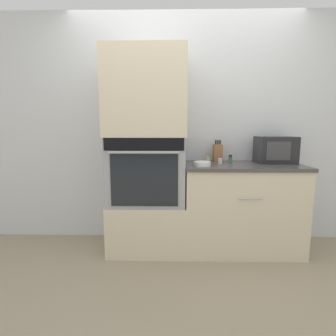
{
  "coord_description": "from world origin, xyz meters",
  "views": [
    {
      "loc": [
        -0.12,
        -2.35,
        1.26
      ],
      "look_at": [
        -0.18,
        0.21,
        0.88
      ],
      "focal_mm": 28.0,
      "sensor_mm": 36.0,
      "label": 1
    }
  ],
  "objects_px": {
    "wall_oven": "(147,170)",
    "condiment_jar_near": "(230,159)",
    "condiment_jar_far": "(208,159)",
    "condiment_jar_mid": "(220,160)",
    "bowl": "(202,164)",
    "microwave": "(275,150)",
    "knife_block": "(218,153)"
  },
  "relations": [
    {
      "from": "condiment_jar_mid",
      "to": "microwave",
      "type": "bearing_deg",
      "value": 7.57
    },
    {
      "from": "condiment_jar_far",
      "to": "condiment_jar_mid",
      "type": "bearing_deg",
      "value": -46.84
    },
    {
      "from": "microwave",
      "to": "wall_oven",
      "type": "bearing_deg",
      "value": -175.33
    },
    {
      "from": "bowl",
      "to": "wall_oven",
      "type": "bearing_deg",
      "value": 165.09
    },
    {
      "from": "microwave",
      "to": "condiment_jar_near",
      "type": "relative_size",
      "value": 4.58
    },
    {
      "from": "condiment_jar_mid",
      "to": "condiment_jar_far",
      "type": "height_order",
      "value": "condiment_jar_mid"
    },
    {
      "from": "condiment_jar_mid",
      "to": "condiment_jar_far",
      "type": "xyz_separation_m",
      "value": [
        -0.11,
        0.12,
        -0.01
      ]
    },
    {
      "from": "bowl",
      "to": "condiment_jar_mid",
      "type": "distance_m",
      "value": 0.27
    },
    {
      "from": "wall_oven",
      "to": "microwave",
      "type": "distance_m",
      "value": 1.35
    },
    {
      "from": "wall_oven",
      "to": "knife_block",
      "type": "xyz_separation_m",
      "value": [
        0.75,
        0.19,
        0.16
      ]
    },
    {
      "from": "microwave",
      "to": "condiment_jar_mid",
      "type": "relative_size",
      "value": 4.71
    },
    {
      "from": "microwave",
      "to": "condiment_jar_far",
      "type": "xyz_separation_m",
      "value": [
        -0.7,
        0.04,
        -0.11
      ]
    },
    {
      "from": "condiment_jar_far",
      "to": "wall_oven",
      "type": "bearing_deg",
      "value": -166.84
    },
    {
      "from": "bowl",
      "to": "condiment_jar_far",
      "type": "bearing_deg",
      "value": 72.92
    },
    {
      "from": "microwave",
      "to": "condiment_jar_mid",
      "type": "xyz_separation_m",
      "value": [
        -0.59,
        -0.08,
        -0.1
      ]
    },
    {
      "from": "wall_oven",
      "to": "condiment_jar_mid",
      "type": "distance_m",
      "value": 0.75
    },
    {
      "from": "condiment_jar_near",
      "to": "condiment_jar_far",
      "type": "distance_m",
      "value": 0.24
    },
    {
      "from": "knife_block",
      "to": "condiment_jar_near",
      "type": "distance_m",
      "value": 0.16
    },
    {
      "from": "microwave",
      "to": "knife_block",
      "type": "height_order",
      "value": "microwave"
    },
    {
      "from": "wall_oven",
      "to": "bowl",
      "type": "height_order",
      "value": "wall_oven"
    },
    {
      "from": "wall_oven",
      "to": "knife_block",
      "type": "distance_m",
      "value": 0.79
    },
    {
      "from": "condiment_jar_mid",
      "to": "condiment_jar_far",
      "type": "distance_m",
      "value": 0.16
    },
    {
      "from": "wall_oven",
      "to": "condiment_jar_near",
      "type": "relative_size",
      "value": 9.05
    },
    {
      "from": "condiment_jar_near",
      "to": "bowl",
      "type": "bearing_deg",
      "value": -142.09
    },
    {
      "from": "bowl",
      "to": "condiment_jar_near",
      "type": "xyz_separation_m",
      "value": [
        0.32,
        0.25,
        0.02
      ]
    },
    {
      "from": "wall_oven",
      "to": "condiment_jar_far",
      "type": "distance_m",
      "value": 0.66
    },
    {
      "from": "condiment_jar_mid",
      "to": "knife_block",
      "type": "bearing_deg",
      "value": 90.23
    },
    {
      "from": "condiment_jar_near",
      "to": "condiment_jar_far",
      "type": "height_order",
      "value": "condiment_jar_near"
    },
    {
      "from": "condiment_jar_near",
      "to": "condiment_jar_far",
      "type": "relative_size",
      "value": 1.36
    },
    {
      "from": "condiment_jar_near",
      "to": "condiment_jar_mid",
      "type": "height_order",
      "value": "condiment_jar_near"
    },
    {
      "from": "microwave",
      "to": "condiment_jar_far",
      "type": "bearing_deg",
      "value": 176.73
    },
    {
      "from": "condiment_jar_near",
      "to": "condiment_jar_far",
      "type": "bearing_deg",
      "value": 169.19
    }
  ]
}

